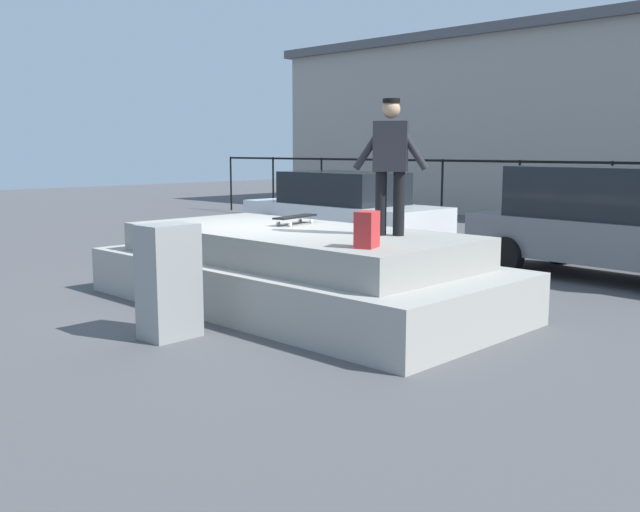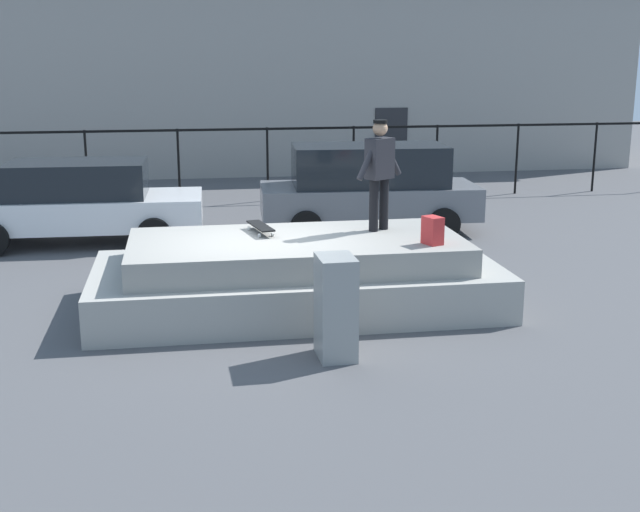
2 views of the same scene
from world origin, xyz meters
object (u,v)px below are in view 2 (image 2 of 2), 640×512
at_px(skateboarder, 380,168).
at_px(car_grey_hatchback_mid, 369,187).
at_px(skateboard, 261,226).
at_px(utility_box, 336,307).
at_px(car_white_sedan_near, 79,201).
at_px(backpack, 433,230).

distance_m(skateboarder, car_grey_hatchback_mid, 4.72).
distance_m(skateboard, utility_box, 2.68).
xyz_separation_m(skateboarder, utility_box, (-1.11, -2.47, -1.34)).
xyz_separation_m(skateboard, car_grey_hatchback_mid, (2.66, 4.43, -0.18)).
relative_size(skateboard, utility_box, 0.66).
height_order(skateboard, car_white_sedan_near, car_white_sedan_near).
xyz_separation_m(skateboard, backpack, (2.30, -1.12, 0.10)).
height_order(skateboarder, car_white_sedan_near, skateboarder).
distance_m(skateboarder, backpack, 1.38).
relative_size(car_white_sedan_near, utility_box, 3.75).
xyz_separation_m(skateboarder, car_grey_hatchback_mid, (0.88, 4.52, -1.03)).
bearing_deg(skateboard, skateboarder, -2.75).
height_order(car_white_sedan_near, utility_box, car_white_sedan_near).
xyz_separation_m(skateboarder, skateboard, (-1.78, 0.09, -0.85)).
relative_size(skateboarder, skateboard, 1.96).
bearing_deg(backpack, skateboard, 43.85).
bearing_deg(backpack, car_white_sedan_near, 24.45).
xyz_separation_m(backpack, car_white_sedan_near, (-5.42, 5.48, -0.40)).
relative_size(skateboarder, car_grey_hatchback_mid, 0.36).
distance_m(skateboarder, utility_box, 3.02).
xyz_separation_m(skateboard, car_white_sedan_near, (-3.12, 4.36, -0.31)).
height_order(skateboarder, skateboard, skateboarder).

